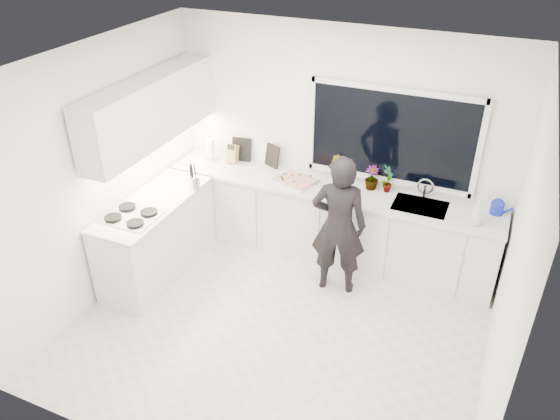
% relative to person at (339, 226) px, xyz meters
% --- Properties ---
extents(floor, '(4.00, 3.50, 0.02)m').
position_rel_person_xyz_m(floor, '(-0.32, -0.87, -0.82)').
color(floor, beige).
rests_on(floor, ground).
extents(wall_back, '(4.00, 0.02, 2.70)m').
position_rel_person_xyz_m(wall_back, '(-0.32, 0.89, 0.54)').
color(wall_back, white).
rests_on(wall_back, ground).
extents(wall_left, '(0.02, 3.50, 2.70)m').
position_rel_person_xyz_m(wall_left, '(-2.33, -0.87, 0.54)').
color(wall_left, white).
rests_on(wall_left, ground).
extents(wall_right, '(0.02, 3.50, 2.70)m').
position_rel_person_xyz_m(wall_right, '(1.69, -0.87, 0.54)').
color(wall_right, white).
rests_on(wall_right, ground).
extents(ceiling, '(4.00, 3.50, 0.02)m').
position_rel_person_xyz_m(ceiling, '(-0.32, -0.87, 1.90)').
color(ceiling, white).
rests_on(ceiling, wall_back).
extents(window, '(1.80, 0.02, 1.00)m').
position_rel_person_xyz_m(window, '(0.28, 0.86, 0.74)').
color(window, black).
rests_on(window, wall_back).
extents(base_cabinets_back, '(3.92, 0.58, 0.88)m').
position_rel_person_xyz_m(base_cabinets_back, '(-0.32, 0.58, -0.37)').
color(base_cabinets_back, white).
rests_on(base_cabinets_back, floor).
extents(base_cabinets_left, '(0.58, 1.60, 0.88)m').
position_rel_person_xyz_m(base_cabinets_left, '(-1.99, -0.52, -0.37)').
color(base_cabinets_left, white).
rests_on(base_cabinets_left, floor).
extents(countertop_back, '(3.94, 0.62, 0.04)m').
position_rel_person_xyz_m(countertop_back, '(-0.32, 0.57, 0.09)').
color(countertop_back, silver).
rests_on(countertop_back, base_cabinets_back).
extents(countertop_left, '(0.62, 1.60, 0.04)m').
position_rel_person_xyz_m(countertop_left, '(-1.99, -0.52, 0.09)').
color(countertop_left, silver).
rests_on(countertop_left, base_cabinets_left).
extents(upper_cabinets, '(0.34, 2.10, 0.70)m').
position_rel_person_xyz_m(upper_cabinets, '(-2.11, -0.17, 1.04)').
color(upper_cabinets, white).
rests_on(upper_cabinets, wall_left).
extents(sink, '(0.58, 0.42, 0.14)m').
position_rel_person_xyz_m(sink, '(0.73, 0.58, 0.06)').
color(sink, silver).
rests_on(sink, countertop_back).
extents(faucet, '(0.03, 0.03, 0.22)m').
position_rel_person_xyz_m(faucet, '(0.73, 0.78, 0.22)').
color(faucet, silver).
rests_on(faucet, countertop_back).
extents(stovetop, '(0.56, 0.48, 0.03)m').
position_rel_person_xyz_m(stovetop, '(-2.01, -0.87, 0.12)').
color(stovetop, black).
rests_on(stovetop, countertop_left).
extents(person, '(0.66, 0.49, 1.62)m').
position_rel_person_xyz_m(person, '(0.00, 0.00, 0.00)').
color(person, black).
rests_on(person, floor).
extents(pizza_tray, '(0.55, 0.47, 0.03)m').
position_rel_person_xyz_m(pizza_tray, '(-0.71, 0.55, 0.12)').
color(pizza_tray, silver).
rests_on(pizza_tray, countertop_back).
extents(pizza, '(0.50, 0.42, 0.01)m').
position_rel_person_xyz_m(pizza, '(-0.71, 0.55, 0.14)').
color(pizza, red).
rests_on(pizza, pizza_tray).
extents(watering_can, '(0.16, 0.16, 0.13)m').
position_rel_person_xyz_m(watering_can, '(1.50, 0.74, 0.17)').
color(watering_can, '#1224AE').
rests_on(watering_can, countertop_back).
extents(paper_towel_roll, '(0.14, 0.14, 0.26)m').
position_rel_person_xyz_m(paper_towel_roll, '(-1.93, 0.68, 0.24)').
color(paper_towel_roll, white).
rests_on(paper_towel_roll, countertop_back).
extents(knife_block, '(0.13, 0.10, 0.22)m').
position_rel_person_xyz_m(knife_block, '(-1.64, 0.72, 0.22)').
color(knife_block, brown).
rests_on(knife_block, countertop_back).
extents(utensil_crock, '(0.16, 0.16, 0.16)m').
position_rel_person_xyz_m(utensil_crock, '(-1.72, -0.07, 0.19)').
color(utensil_crock, silver).
rests_on(utensil_crock, countertop_left).
extents(picture_frame_large, '(0.21, 0.11, 0.28)m').
position_rel_person_xyz_m(picture_frame_large, '(-1.14, 0.82, 0.25)').
color(picture_frame_large, black).
rests_on(picture_frame_large, countertop_back).
extents(picture_frame_small, '(0.25, 0.05, 0.30)m').
position_rel_person_xyz_m(picture_frame_small, '(-1.56, 0.82, 0.26)').
color(picture_frame_small, black).
rests_on(picture_frame_small, countertop_back).
extents(herb_plants, '(0.75, 0.21, 0.33)m').
position_rel_person_xyz_m(herb_plants, '(0.04, 0.74, 0.26)').
color(herb_plants, '#26662D').
rests_on(herb_plants, countertop_back).
extents(soap_bottles, '(0.17, 0.16, 0.32)m').
position_rel_person_xyz_m(soap_bottles, '(1.32, 0.43, 0.26)').
color(soap_bottles, '#D8BF66').
rests_on(soap_bottles, countertop_back).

